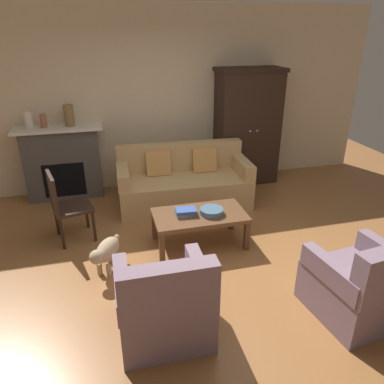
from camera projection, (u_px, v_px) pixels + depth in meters
ground_plane at (202, 264)px, 4.13m from camera, size 9.60×9.60×0.00m
back_wall at (159, 99)px, 5.80m from camera, size 7.20×0.10×2.80m
fireplace at (63, 162)px, 5.57m from camera, size 1.26×0.48×1.12m
armoire at (247, 127)px, 6.02m from camera, size 1.06×0.57×1.88m
couch at (184, 183)px, 5.46m from camera, size 1.95×0.94×0.86m
coffee_table at (200, 218)px, 4.37m from camera, size 1.10×0.60×0.42m
fruit_bowl at (212, 211)px, 4.33m from camera, size 0.28×0.28×0.07m
book_stack at (186, 212)px, 4.31m from camera, size 0.25×0.19×0.08m
mantel_vase_cream at (28, 120)px, 5.19m from camera, size 0.12×0.12×0.25m
mantel_vase_terracotta at (43, 121)px, 5.25m from camera, size 0.09×0.09×0.19m
mantel_vase_bronze at (69, 115)px, 5.30m from camera, size 0.14×0.14×0.31m
armchair_near_left at (164, 304)px, 3.08m from camera, size 0.79×0.78×0.88m
armchair_near_right at (362, 286)px, 3.29m from camera, size 0.86×0.86×0.88m
side_chair_wooden at (64, 203)px, 4.41m from camera, size 0.53×0.53×0.90m
dog at (106, 251)px, 3.93m from camera, size 0.38×0.52×0.39m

